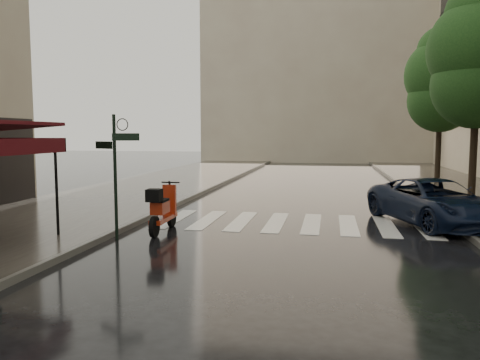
% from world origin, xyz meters
% --- Properties ---
extents(ground, '(120.00, 120.00, 0.00)m').
position_xyz_m(ground, '(0.00, 0.00, 0.00)').
color(ground, black).
rests_on(ground, ground).
extents(sidewalk_near, '(6.00, 60.00, 0.12)m').
position_xyz_m(sidewalk_near, '(-4.50, 12.00, 0.06)').
color(sidewalk_near, '#38332D').
rests_on(sidewalk_near, ground).
extents(curb_near, '(0.12, 60.00, 0.16)m').
position_xyz_m(curb_near, '(-1.45, 12.00, 0.07)').
color(curb_near, '#595651').
rests_on(curb_near, ground).
extents(curb_far, '(0.12, 60.00, 0.16)m').
position_xyz_m(curb_far, '(7.45, 12.00, 0.07)').
color(curb_far, '#595651').
rests_on(curb_far, ground).
extents(crosswalk, '(7.85, 3.20, 0.01)m').
position_xyz_m(crosswalk, '(2.98, 6.00, 0.01)').
color(crosswalk, silver).
rests_on(crosswalk, ground).
extents(signpost, '(1.17, 0.29, 3.10)m').
position_xyz_m(signpost, '(-1.19, 3.00, 1.83)').
color(signpost, black).
rests_on(signpost, ground).
extents(backdrop_building, '(22.00, 6.00, 20.00)m').
position_xyz_m(backdrop_building, '(3.00, 38.00, 10.00)').
color(backdrop_building, tan).
rests_on(backdrop_building, ground).
extents(tree_mid, '(3.80, 3.80, 8.34)m').
position_xyz_m(tree_mid, '(9.50, 12.00, 5.59)').
color(tree_mid, black).
rests_on(tree_mid, sidewalk_far).
extents(tree_far, '(3.80, 3.80, 8.16)m').
position_xyz_m(tree_far, '(9.70, 19.00, 5.46)').
color(tree_far, black).
rests_on(tree_far, sidewalk_far).
extents(scooter, '(0.52, 1.96, 1.29)m').
position_xyz_m(scooter, '(-0.37, 4.02, 0.60)').
color(scooter, black).
rests_on(scooter, ground).
extents(parked_car, '(3.78, 5.23, 1.32)m').
position_xyz_m(parked_car, '(7.00, 6.55, 0.66)').
color(parked_car, black).
rests_on(parked_car, ground).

